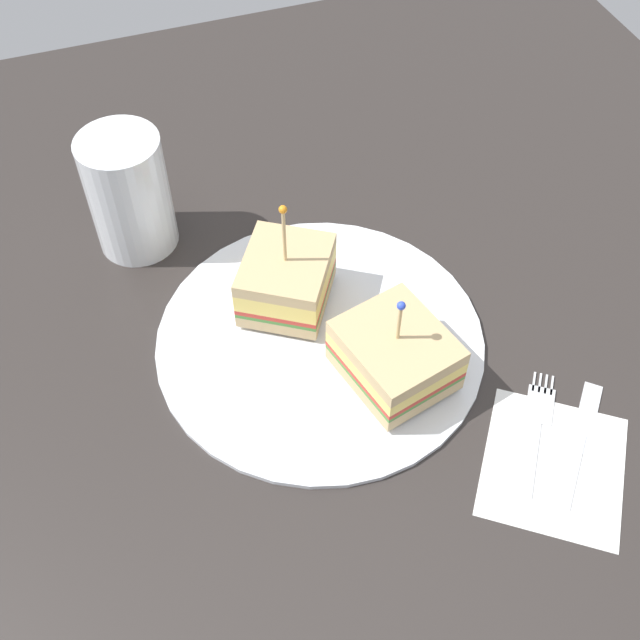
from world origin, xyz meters
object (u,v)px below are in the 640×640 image
at_px(drink_glass, 130,197).
at_px(knife, 583,436).
at_px(sandwich_half_front, 286,280).
at_px(plate, 320,338).
at_px(napkin, 553,465).
at_px(fork, 538,418).
at_px(sandwich_half_back, 395,355).

bearing_deg(drink_glass, knife, -49.24).
xyz_separation_m(sandwich_half_front, knife, (0.18, -0.21, -0.03)).
height_order(plate, napkin, plate).
bearing_deg(plate, fork, -43.69).
distance_m(sandwich_half_front, knife, 0.28).
bearing_deg(sandwich_half_front, fork, -49.66).
relative_size(plate, napkin, 2.41).
relative_size(sandwich_half_back, knife, 1.06).
xyz_separation_m(plate, sandwich_half_front, (-0.01, 0.05, 0.03)).
relative_size(sandwich_half_front, fork, 1.09).
bearing_deg(drink_glass, napkin, -54.04).
xyz_separation_m(plate, knife, (0.17, -0.16, -0.00)).
height_order(plate, sandwich_half_front, sandwich_half_front).
distance_m(sandwich_half_front, fork, 0.24).
distance_m(plate, sandwich_half_front, 0.06).
relative_size(sandwich_half_back, napkin, 0.88).
relative_size(plate, sandwich_half_back, 2.73).
height_order(napkin, fork, fork).
height_order(plate, knife, plate).
distance_m(sandwich_half_front, sandwich_half_back, 0.12).
distance_m(drink_glass, napkin, 0.44).
bearing_deg(sandwich_half_back, fork, -38.66).
relative_size(drink_glass, napkin, 1.00).
xyz_separation_m(sandwich_half_back, napkin, (0.09, -0.12, -0.03)).
height_order(drink_glass, fork, drink_glass).
bearing_deg(fork, sandwich_half_back, 141.34).
bearing_deg(plate, drink_glass, 125.20).
bearing_deg(sandwich_half_front, plate, -73.46).
distance_m(plate, fork, 0.19).
relative_size(plate, knife, 2.89).
height_order(sandwich_half_front, knife, sandwich_half_front).
bearing_deg(knife, drink_glass, 130.76).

